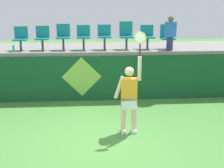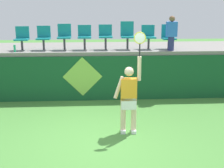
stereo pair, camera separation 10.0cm
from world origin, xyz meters
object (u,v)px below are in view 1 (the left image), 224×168
spectator_0 (170,32)px  tennis_player (129,96)px  tennis_ball (124,125)px  stadium_chair_4 (104,35)px  stadium_chair_0 (21,37)px  stadium_chair_5 (126,34)px  stadium_chair_6 (147,35)px  stadium_chair_2 (63,35)px  stadium_chair_7 (167,36)px  stadium_chair_1 (42,37)px  water_bottle (13,49)px  stadium_chair_3 (83,36)px

spectator_0 → tennis_player: bearing=-119.9°
tennis_ball → stadium_chair_4: size_ratio=0.08×
stadium_chair_0 → stadium_chair_5: bearing=0.1°
tennis_ball → stadium_chair_6: bearing=69.8°
tennis_ball → stadium_chair_2: size_ratio=0.08×
stadium_chair_7 → spectator_0: size_ratio=0.73×
stadium_chair_5 → stadium_chair_7: stadium_chair_5 is taller
tennis_player → stadium_chair_7: tennis_player is taller
stadium_chair_2 → stadium_chair_4: (1.36, -0.01, -0.00)m
stadium_chair_5 → stadium_chair_4: bearing=-179.1°
stadium_chair_7 → tennis_player: bearing=-116.8°
tennis_player → stadium_chair_5: bearing=84.7°
stadium_chair_7 → stadium_chair_2: bearing=-179.9°
tennis_player → stadium_chair_2: 3.96m
stadium_chair_4 → stadium_chair_1: bearing=179.9°
stadium_chair_0 → stadium_chair_4: 2.74m
stadium_chair_2 → stadium_chair_5: bearing=0.2°
stadium_chair_1 → stadium_chair_5: 2.77m
stadium_chair_0 → stadium_chair_7: 4.86m
stadium_chair_5 → spectator_0: size_ratio=0.82×
tennis_ball → stadium_chair_0: 4.71m
water_bottle → stadium_chair_0: bearing=68.0°
stadium_chair_0 → stadium_chair_7: bearing=0.1°
tennis_player → stadium_chair_2: size_ratio=2.94×
stadium_chair_5 → stadium_chair_7: bearing=-0.1°
water_bottle → stadium_chair_1: bearing=25.3°
stadium_chair_0 → tennis_ball: bearing=-44.0°
stadium_chair_0 → water_bottle: bearing=-112.0°
tennis_ball → water_bottle: size_ratio=0.29×
stadium_chair_5 → water_bottle: bearing=-173.4°
water_bottle → stadium_chair_5: stadium_chair_5 is taller
stadium_chair_1 → stadium_chair_5: stadium_chair_5 is taller
stadium_chair_3 → stadium_chair_4: size_ratio=0.99×
water_bottle → stadium_chair_6: (4.34, 0.41, 0.34)m
stadium_chair_1 → stadium_chair_4: stadium_chair_4 is taller
stadium_chair_3 → tennis_ball: bearing=-70.7°
tennis_ball → stadium_chair_1: bearing=128.7°
water_bottle → tennis_ball: bearing=-38.3°
stadium_chair_0 → spectator_0: bearing=-4.7°
stadium_chair_7 → spectator_0: spectator_0 is taller
tennis_player → water_bottle: 4.51m
stadium_chair_2 → stadium_chair_0: bearing=-179.9°
tennis_ball → stadium_chair_5: bearing=82.7°
tennis_player → stadium_chair_6: bearing=73.1°
stadium_chair_5 → stadium_chair_1: bearing=-179.8°
stadium_chair_5 → stadium_chair_7: 1.39m
tennis_ball → stadium_chair_6: 3.74m
tennis_ball → stadium_chair_2: stadium_chair_2 is taller
stadium_chair_5 → stadium_chair_3: bearing=-179.5°
stadium_chair_4 → spectator_0: spectator_0 is taller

